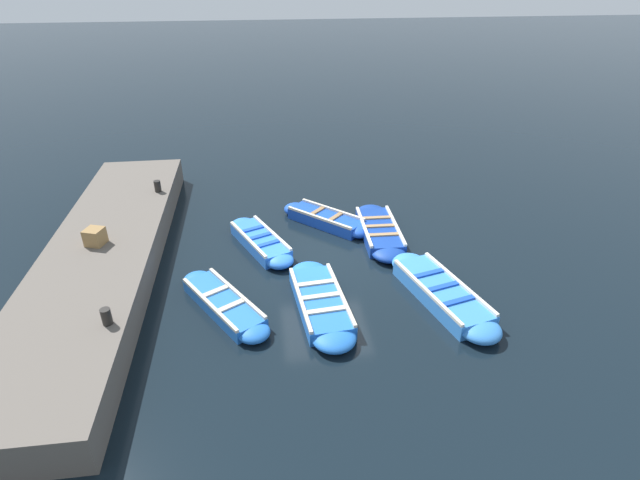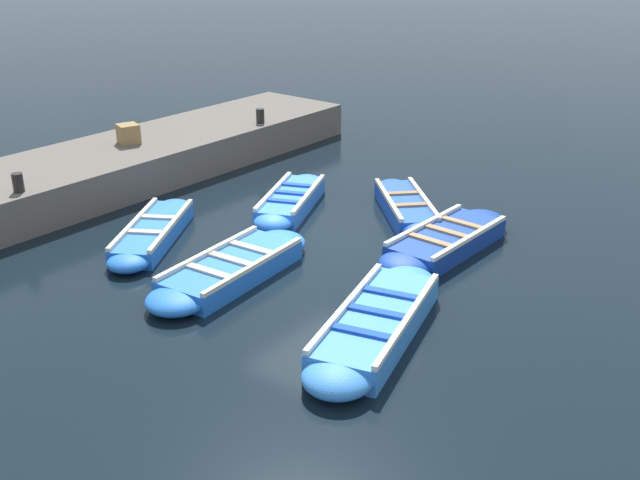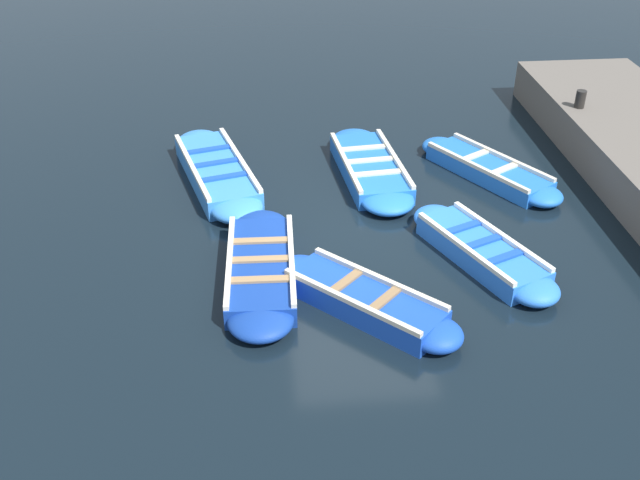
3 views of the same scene
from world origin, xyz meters
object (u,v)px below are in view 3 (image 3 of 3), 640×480
at_px(boat_bow_out, 488,170).
at_px(boat_far_corner, 217,172).
at_px(boat_inner_gap, 482,251).
at_px(boat_outer_right, 364,300).
at_px(boat_alongside, 370,168).
at_px(boat_near_quay, 261,269).
at_px(bollard_north, 580,99).

height_order(boat_bow_out, boat_far_corner, boat_far_corner).
distance_m(boat_inner_gap, boat_outer_right, 2.30).
xyz_separation_m(boat_alongside, boat_outer_right, (0.69, 4.12, 0.01)).
relative_size(boat_bow_out, boat_far_corner, 0.82).
bearing_deg(boat_outer_right, boat_inner_gap, -151.15).
bearing_deg(boat_bow_out, boat_inner_gap, 71.92).
bearing_deg(boat_far_corner, boat_inner_gap, 143.92).
bearing_deg(boat_inner_gap, boat_alongside, -66.34).
relative_size(boat_far_corner, boat_outer_right, 1.42).
xyz_separation_m(boat_near_quay, boat_inner_gap, (-3.45, -0.18, 0.00)).
relative_size(boat_inner_gap, boat_alongside, 0.87).
bearing_deg(boat_far_corner, bollard_north, -172.32).
relative_size(boat_alongside, boat_outer_right, 1.31).
xyz_separation_m(boat_outer_right, bollard_north, (-5.05, -5.14, 0.81)).
bearing_deg(boat_alongside, boat_far_corner, -1.03).
distance_m(boat_outer_right, bollard_north, 7.26).
height_order(boat_bow_out, boat_near_quay, boat_near_quay).
bearing_deg(boat_alongside, boat_inner_gap, 113.66).
distance_m(boat_near_quay, bollard_north, 7.78).
height_order(boat_alongside, boat_outer_right, boat_outer_right).
distance_m(boat_alongside, boat_outer_right, 4.17).
relative_size(boat_alongside, bollard_north, 10.27).
bearing_deg(boat_inner_gap, boat_bow_out, -108.08).
bearing_deg(boat_bow_out, bollard_north, -149.48).
xyz_separation_m(boat_far_corner, boat_alongside, (-2.88, 0.05, -0.02)).
bearing_deg(boat_outer_right, boat_near_quay, -32.84).
xyz_separation_m(boat_bow_out, boat_inner_gap, (0.91, 2.78, 0.02)).
distance_m(boat_bow_out, boat_far_corner, 5.11).
height_order(boat_near_quay, boat_outer_right, boat_outer_right).
distance_m(boat_inner_gap, bollard_north, 5.12).
xyz_separation_m(boat_bow_out, boat_near_quay, (4.36, 2.95, 0.02)).
height_order(boat_inner_gap, boat_outer_right, boat_outer_right).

